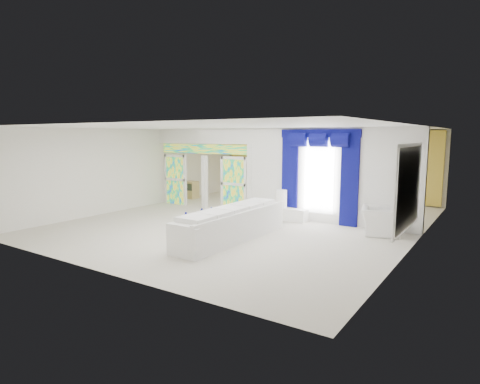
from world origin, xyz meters
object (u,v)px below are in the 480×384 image
Objects in this scene: white_sofa at (232,226)px; grand_piano at (275,187)px; armchair at (380,221)px; coffee_table at (199,225)px; console_table at (289,214)px.

grand_piano reaches higher than white_sofa.
armchair is (3.11, 2.86, -0.00)m from white_sofa.
grand_piano reaches higher than coffee_table.
grand_piano reaches higher than console_table.
coffee_table is 3.17m from console_table.
armchair is at bearing -52.63° from grand_piano.
white_sofa is 2.35× the size of coffee_table.
coffee_table is at bearing -97.62° from grand_piano.
white_sofa reaches higher than coffee_table.
armchair is (2.96, -0.23, 0.18)m from console_table.
white_sofa is at bearing 118.37° from armchair.
white_sofa is at bearing -92.85° from console_table.
console_table is 1.03× the size of armchair.
grand_piano is (-5.53, 3.98, 0.13)m from armchair.
white_sofa is at bearing -87.42° from grand_piano.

